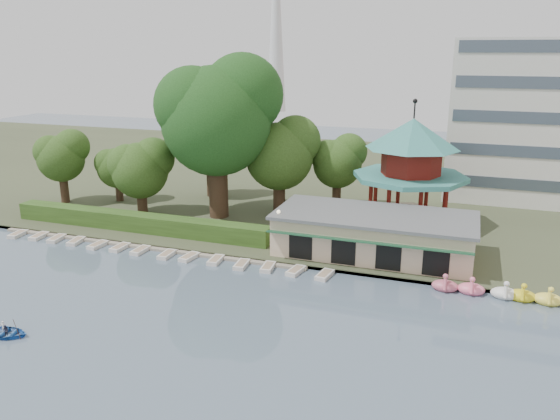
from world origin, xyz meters
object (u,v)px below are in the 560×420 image
at_px(boathouse, 374,233).
at_px(pavilion, 411,162).
at_px(dock, 146,246).
at_px(big_tree, 218,113).
at_px(rowboat_with_passengers, 5,330).

xyz_separation_m(boathouse, pavilion, (2.00, 10.03, 5.11)).
bearing_deg(boathouse, dock, -167.76).
xyz_separation_m(pavilion, big_tree, (-20.83, -3.80, 4.85)).
height_order(dock, rowboat_with_passengers, rowboat_with_passengers).
distance_m(boathouse, rowboat_with_passengers, 31.71).
bearing_deg(pavilion, big_tree, -169.66).
bearing_deg(dock, pavilion, 31.66).
relative_size(pavilion, big_tree, 0.73).
height_order(boathouse, big_tree, big_tree).
height_order(dock, boathouse, boathouse).
relative_size(boathouse, rowboat_with_passengers, 3.71).
distance_m(boathouse, big_tree, 22.20).
xyz_separation_m(dock, rowboat_with_passengers, (0.65, -18.59, 0.35)).
bearing_deg(dock, big_tree, 73.94).
distance_m(pavilion, big_tree, 21.73).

